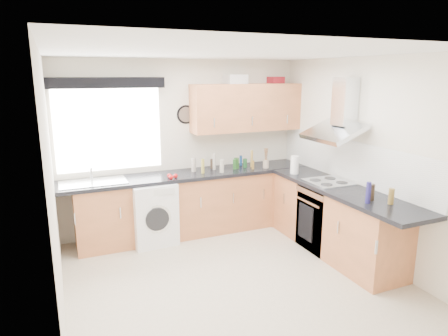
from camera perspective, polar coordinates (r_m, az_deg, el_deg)
name	(u,v)px	position (r m, az deg, el deg)	size (l,w,h in m)	color
ground_plane	(233,279)	(4.75, 1.32, -15.53)	(3.60, 3.60, 0.00)	beige
ceiling	(234,52)	(4.17, 1.50, 16.17)	(3.60, 3.60, 0.02)	white
wall_back	(183,146)	(5.94, -5.85, 3.12)	(3.60, 0.02, 2.50)	silver
wall_front	(345,232)	(2.83, 16.91, -8.81)	(3.60, 0.02, 2.50)	silver
wall_left	(53,192)	(3.92, -23.29, -3.18)	(0.02, 3.60, 2.50)	silver
wall_right	(365,159)	(5.28, 19.46, 1.16)	(0.02, 3.60, 2.50)	silver
window	(109,130)	(5.66, -16.11, 5.25)	(1.40, 0.02, 1.10)	white
window_blind	(107,83)	(5.53, -16.41, 11.61)	(1.50, 0.18, 0.14)	black
splashback	(348,160)	(5.51, 17.24, 1.05)	(0.01, 3.00, 0.54)	white
base_cab_back	(184,205)	(5.84, -5.74, -5.35)	(3.00, 0.58, 0.86)	#A56139
base_cab_corner	(280,193)	(6.47, 7.95, -3.57)	(0.60, 0.60, 0.86)	#A56139
base_cab_right	(334,221)	(5.43, 15.44, -7.26)	(0.58, 2.10, 0.86)	#A56139
worktop_back	(190,175)	(5.74, -4.86, -0.95)	(3.60, 0.62, 0.05)	black
worktop_right	(343,190)	(5.17, 16.69, -3.05)	(0.62, 2.42, 0.05)	black
sink	(93,180)	(5.47, -18.22, -1.59)	(0.84, 0.46, 0.10)	silver
oven	(326,217)	(5.53, 14.39, -6.85)	(0.56, 0.58, 0.85)	black
hob_plate	(328,182)	(5.39, 14.69, -1.93)	(0.52, 0.52, 0.01)	silver
extractor_hood	(339,116)	(5.30, 16.09, 7.14)	(0.52, 0.78, 0.66)	silver
upper_cabinets	(247,108)	(6.06, 3.23, 8.61)	(1.70, 0.35, 0.70)	#A56139
washing_machine	(152,212)	(5.62, -10.24, -6.25)	(0.59, 0.57, 0.86)	white
wall_clock	(186,115)	(5.87, -5.42, 7.61)	(0.27, 0.27, 0.04)	black
casserole	(235,79)	(6.06, 1.61, 12.57)	(0.32, 0.23, 0.13)	white
storage_box	(276,80)	(6.38, 7.40, 12.36)	(0.22, 0.18, 0.10)	maroon
utensil_pot	(266,164)	(6.04, 5.99, 0.59)	(0.09, 0.09, 0.12)	tan
kitchen_roll	(295,165)	(5.73, 10.06, 0.44)	(0.12, 0.12, 0.26)	white
tomato_cluster	(172,176)	(5.45, -7.44, -1.18)	(0.14, 0.14, 0.06)	#BA0D0F
jar_0	(245,163)	(6.05, 3.02, 0.71)	(0.06, 0.06, 0.13)	#1B4D23
jar_1	(234,164)	(5.92, 1.50, 0.53)	(0.05, 0.05, 0.15)	#22571F
jar_2	(214,162)	(5.88, -1.41, 0.91)	(0.05, 0.05, 0.24)	#A2988A
jar_3	(203,166)	(5.67, -3.05, 0.27)	(0.05, 0.05, 0.21)	olive
jar_4	(212,164)	(5.99, -1.72, 0.62)	(0.06, 0.06, 0.14)	#392A1F
jar_5	(252,159)	(6.06, 3.98, 1.33)	(0.04, 0.04, 0.26)	olive
jar_6	(236,163)	(5.98, 1.79, 0.69)	(0.08, 0.08, 0.16)	#204B1A
jar_7	(241,160)	(6.18, 2.41, 1.08)	(0.04, 0.04, 0.15)	navy
jar_8	(253,165)	(5.95, 4.16, 0.46)	(0.04, 0.04, 0.13)	brown
jar_9	(194,165)	(5.79, -4.35, 0.45)	(0.07, 0.07, 0.20)	#9F9387
jar_10	(222,166)	(5.72, -0.31, 0.25)	(0.06, 0.06, 0.18)	#A39C8B
bottle_0	(368,193)	(4.63, 19.92, -3.33)	(0.05, 0.05, 0.24)	navy
bottle_1	(371,192)	(4.75, 20.32, -3.27)	(0.07, 0.07, 0.19)	black
bottle_2	(391,196)	(4.69, 22.78, -3.75)	(0.06, 0.06, 0.18)	olive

